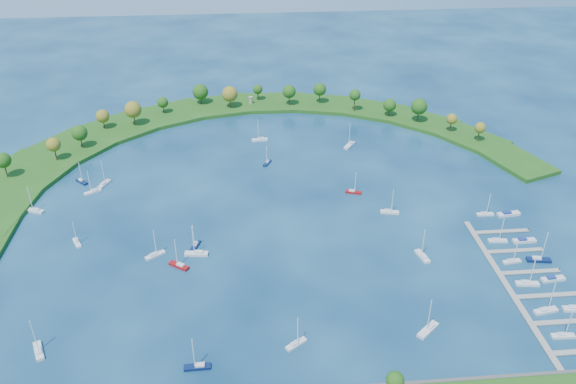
{
  "coord_description": "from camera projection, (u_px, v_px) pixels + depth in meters",
  "views": [
    {
      "loc": [
        -14.2,
        -215.26,
        134.9
      ],
      "look_at": [
        5.0,
        5.0,
        4.0
      ],
      "focal_mm": 36.16,
      "sensor_mm": 36.0,
      "label": 1
    }
  ],
  "objects": [
    {
      "name": "ground",
      "position": [
        278.0,
        206.0,
        254.32
      ],
      "size": [
        700.0,
        700.0,
        0.0
      ],
      "primitive_type": "plane",
      "color": "#072344",
      "rests_on": "ground"
    },
    {
      "name": "breakwater",
      "position": [
        179.0,
        158.0,
        292.11
      ],
      "size": [
        286.74,
        247.64,
        2.0
      ],
      "color": "#1F5216",
      "rests_on": "ground"
    },
    {
      "name": "breakwater_trees",
      "position": [
        237.0,
        107.0,
        324.98
      ],
      "size": [
        241.47,
        93.94,
        14.09
      ],
      "color": "#382314",
      "rests_on": "breakwater"
    },
    {
      "name": "harbor_tower",
      "position": [
        251.0,
        100.0,
        350.35
      ],
      "size": [
        2.6,
        2.6,
        4.44
      ],
      "color": "gray",
      "rests_on": "breakwater"
    },
    {
      "name": "dock_system",
      "position": [
        526.0,
        284.0,
        208.22
      ],
      "size": [
        24.28,
        82.0,
        1.6
      ],
      "color": "gray",
      "rests_on": "ground"
    },
    {
      "name": "moored_boat_0",
      "position": [
        260.0,
        139.0,
        311.0
      ],
      "size": [
        8.73,
        3.16,
        12.56
      ],
      "rotation": [
        0.0,
        0.0,
        3.23
      ],
      "color": "silver",
      "rests_on": "ground"
    },
    {
      "name": "moored_boat_1",
      "position": [
        93.0,
        191.0,
        263.76
      ],
      "size": [
        7.74,
        6.18,
        11.53
      ],
      "rotation": [
        0.0,
        0.0,
        3.73
      ],
      "color": "silver",
      "rests_on": "ground"
    },
    {
      "name": "moored_boat_2",
      "position": [
        77.0,
        242.0,
        229.66
      ],
      "size": [
        4.93,
        7.25,
        10.44
      ],
      "rotation": [
        0.0,
        0.0,
        5.17
      ],
      "color": "silver",
      "rests_on": "ground"
    },
    {
      "name": "moored_boat_3",
      "position": [
        390.0,
        211.0,
        249.03
      ],
      "size": [
        8.25,
        3.94,
        11.69
      ],
      "rotation": [
        0.0,
        0.0,
        6.06
      ],
      "color": "silver",
      "rests_on": "ground"
    },
    {
      "name": "moored_boat_4",
      "position": [
        82.0,
        181.0,
        271.92
      ],
      "size": [
        6.58,
        6.68,
        10.77
      ],
      "rotation": [
        0.0,
        0.0,
        5.48
      ],
      "color": "#0A1942",
      "rests_on": "ground"
    },
    {
      "name": "moored_boat_5",
      "position": [
        179.0,
        265.0,
        216.84
      ],
      "size": [
        8.14,
        6.73,
        12.25
      ],
      "rotation": [
        0.0,
        0.0,
        2.52
      ],
      "color": "maroon",
      "rests_on": "ground"
    },
    {
      "name": "moored_boat_6",
      "position": [
        35.0,
        210.0,
        249.85
      ],
      "size": [
        8.75,
        5.32,
        12.45
      ],
      "rotation": [
        0.0,
        0.0,
        2.77
      ],
      "color": "silver",
      "rests_on": "ground"
    },
    {
      "name": "moored_boat_7",
      "position": [
        197.0,
        253.0,
        223.23
      ],
      "size": [
        9.25,
        3.48,
        13.28
      ],
      "rotation": [
        0.0,
        0.0,
        3.03
      ],
      "color": "silver",
      "rests_on": "ground"
    },
    {
      "name": "moored_boat_8",
      "position": [
        296.0,
        343.0,
        182.5
      ],
      "size": [
        7.35,
        6.0,
        11.01
      ],
      "rotation": [
        0.0,
        0.0,
        0.61
      ],
      "color": "silver",
      "rests_on": "ground"
    },
    {
      "name": "moored_boat_9",
      "position": [
        350.0,
        145.0,
        305.22
      ],
      "size": [
        7.26,
        8.8,
        13.23
      ],
      "rotation": [
        0.0,
        0.0,
        4.1
      ],
      "color": "silver",
      "rests_on": "ground"
    },
    {
      "name": "moored_boat_10",
      "position": [
        428.0,
        329.0,
        187.86
      ],
      "size": [
        8.73,
        8.1,
        13.7
      ],
      "rotation": [
        0.0,
        0.0,
        3.86
      ],
      "color": "silver",
      "rests_on": "ground"
    },
    {
      "name": "moored_boat_11",
      "position": [
        197.0,
        366.0,
        174.42
      ],
      "size": [
        8.16,
        2.48,
        11.91
      ],
      "rotation": [
        0.0,
        0.0,
        3.17
      ],
      "color": "#0A1942",
      "rests_on": "ground"
    },
    {
      "name": "moored_boat_12",
      "position": [
        267.0,
        162.0,
        288.12
      ],
      "size": [
        4.71,
        6.92,
        9.97
      ],
      "rotation": [
        0.0,
        0.0,
        4.25
      ],
      "color": "#0A1942",
      "rests_on": "ground"
    },
    {
      "name": "moored_boat_13",
      "position": [
        38.0,
        350.0,
        179.89
      ],
      "size": [
        5.44,
        8.66,
        12.35
      ],
      "rotation": [
        0.0,
        0.0,
        1.97
      ],
      "color": "silver",
      "rests_on": "ground"
    },
    {
      "name": "moored_boat_14",
      "position": [
        155.0,
        254.0,
        222.47
      ],
      "size": [
        7.8,
        6.41,
        11.71
      ],
      "rotation": [
        0.0,
        0.0,
        0.61
      ],
      "color": "silver",
      "rests_on": "ground"
    },
    {
      "name": "moored_boat_15",
      "position": [
        353.0,
        191.0,
        263.64
      ],
      "size": [
        7.52,
        4.2,
        10.66
      ],
      "rotation": [
        0.0,
        0.0,
        -0.32
      ],
      "color": "maroon",
      "rests_on": "ground"
    },
    {
      "name": "moored_boat_16",
      "position": [
        423.0,
        256.0,
        221.82
      ],
      "size": [
        4.36,
        8.79,
        12.45
      ],
      "rotation": [
        0.0,
        0.0,
        1.82
      ],
      "color": "silver",
      "rests_on": "ground"
    },
    {
      "name": "moored_boat_17",
      "position": [
        195.0,
        245.0,
        227.68
      ],
      "size": [
        4.34,
        7.64,
        10.83
      ],
      "rotation": [
        0.0,
        0.0,
        4.38
      ],
      "color": "#0A1942",
      "rests_on": "ground"
    },
    {
      "name": "moored_boat_18",
      "position": [
        104.0,
        183.0,
        269.81
      ],
      "size": [
        5.39,
        8.41,
        12.03
      ],
      "rotation": [
        0.0,
        0.0,
        1.16
      ],
      "color": "silver",
      "rests_on": "ground"
    },
    {
      "name": "docked_boat_0",
      "position": [
        563.0,
        335.0,
        185.57
      ],
      "size": [
        7.6,
        2.42,
        11.06
      ],
      "rotation": [
        0.0,
        0.0,
        -0.04
      ],
      "color": "silver",
      "rests_on": "ground"
    },
    {
      "name": "docked_boat_2",
      "position": [
        546.0,
        310.0,
        195.62
      ],
      "size": [
        8.67,
        3.74,
        12.33
      ],
      "rotation": [
        0.0,
        0.0,
        0.17
      ],
      "color": "silver",
      "rests_on": "ground"
    },
    {
      "name": "docked_boat_3",
      "position": [
        576.0,
        308.0,
        196.33
      ],
      "size": [
        8.87,
        3.41,
        12.71
      ],
      "rotation": [
        0.0,
        0.0,
        -0.12
      ],
      "color": "silver",
      "rests_on": "ground"
    },
    {
      "name": "docked_boat_4",
      "position": [
        527.0,
        283.0,
        207.84
      ],
      "size": [
        8.55,
        3.32,
        12.25
      ],
      "rotation": [
        0.0,
        0.0,
        -0.12
      ],
      "color": "silver",
      "rests_on": "ground"
    },
    {
      "name": "docked_boat_5",
      "position": [
        553.0,
        279.0,
        210.22
      ],
      "size": [
        8.99,
        3.29,
        1.8
      ],
      "rotation": [
        0.0,
        0.0,
        0.1
      ],
      "color": "silver",
      "rests_on": "ground"
    },
    {
      "name": "docked_boat_6",
      "position": [
        512.0,
        261.0,
        219.16
      ],
      "size": [
        7.25,
        2.86,
        10.38
      ],
      "rotation": [
        0.0,
        0.0,
        0.13
      ],
      "color": "silver",
      "rests_on": "ground"
    },
    {
      "name": "docked_boat_7",
      "position": [
        539.0,
        259.0,
        219.88
      ],
      "size": [
        9.3,
        3.88,
        13.26
      ],
      "rotation": [
        0.0,
        0.0,
        -0.15
      ],
      "color": "#0A1942",
      "rests_on": "ground"
    },
    {
      "name": "docked_boat_8",
      "position": [
        498.0,
        240.0,
        230.79
      ],
      "size": [
        7.67,
        2.86,
        11.01
      ],
      "rotation": [
        0.0,
        0.0,
        -0.1
      ],
      "color": "silver",
      "rests_on": "ground"
    },
    {
      "name": "docked_boat_9",
      "position": [
        524.0,
        240.0,
        230.77
      ],
      "size": [
        9.33,
        2.87,
        1.89
      ],
      "rotation": [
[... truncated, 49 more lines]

